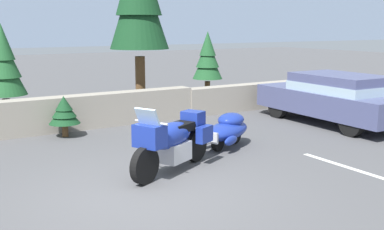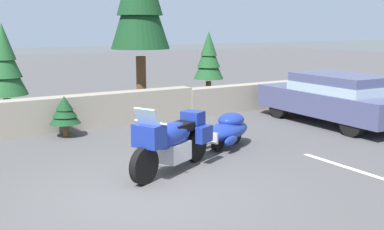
# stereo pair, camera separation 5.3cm
# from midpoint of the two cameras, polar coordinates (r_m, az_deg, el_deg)

# --- Properties ---
(ground_plane) EXTENTS (80.00, 80.00, 0.00)m
(ground_plane) POSITION_cam_midpoint_polar(r_m,az_deg,el_deg) (7.80, -5.68, -9.45)
(ground_plane) COLOR #4C4C4F
(stone_guard_wall) EXTENTS (24.00, 0.55, 0.91)m
(stone_guard_wall) POSITION_cam_midpoint_polar(r_m,az_deg,el_deg) (12.61, -14.51, 0.11)
(stone_guard_wall) COLOR gray
(stone_guard_wall) RESTS_ON ground
(touring_motorcycle) EXTENTS (2.14, 1.32, 1.33)m
(touring_motorcycle) POSITION_cam_midpoint_polar(r_m,az_deg,el_deg) (8.67, -2.36, -3.04)
(touring_motorcycle) COLOR black
(touring_motorcycle) RESTS_ON ground
(car_shaped_trailer) EXTENTS (2.14, 1.28, 0.76)m
(car_shaped_trailer) POSITION_cam_midpoint_polar(r_m,az_deg,el_deg) (10.52, 4.52, -1.76)
(car_shaped_trailer) COLOR black
(car_shaped_trailer) RESTS_ON ground
(sedan_at_right_edge) EXTENTS (1.96, 4.56, 1.41)m
(sedan_at_right_edge) POSITION_cam_midpoint_polar(r_m,az_deg,el_deg) (13.53, 17.35, 2.16)
(sedan_at_right_edge) COLOR black
(sedan_at_right_edge) RESTS_ON ground
(pine_tree_secondary) EXTENTS (1.08, 1.08, 2.53)m
(pine_tree_secondary) POSITION_cam_midpoint_polar(r_m,az_deg,el_deg) (16.86, 2.16, 7.04)
(pine_tree_secondary) COLOR brown
(pine_tree_secondary) RESTS_ON ground
(pine_tree_far_right) EXTENTS (1.14, 1.14, 2.80)m
(pine_tree_far_right) POSITION_cam_midpoint_polar(r_m,az_deg,el_deg) (13.18, -21.99, 5.92)
(pine_tree_far_right) COLOR brown
(pine_tree_far_right) RESTS_ON ground
(pine_sapling_near) EXTENTS (0.77, 0.77, 1.02)m
(pine_sapling_near) POSITION_cam_midpoint_polar(r_m,az_deg,el_deg) (11.86, -15.26, 0.44)
(pine_sapling_near) COLOR brown
(pine_sapling_near) RESTS_ON ground
(parking_stripe_marker) EXTENTS (0.12, 3.60, 0.01)m
(parking_stripe_marker) POSITION_cam_midpoint_polar(r_m,az_deg,el_deg) (9.17, 21.98, -7.07)
(parking_stripe_marker) COLOR silver
(parking_stripe_marker) RESTS_ON ground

